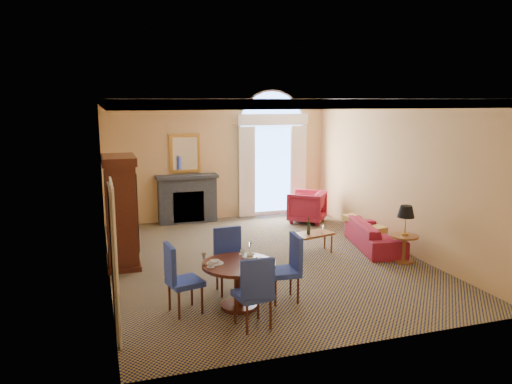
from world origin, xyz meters
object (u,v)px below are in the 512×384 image
object	(u,v)px
sofa	(375,235)
side_table	(405,227)
dining_table	(239,275)
armchair	(307,207)
armoire	(121,213)
coffee_table	(313,234)

from	to	relation	value
sofa	side_table	world-z (taller)	side_table
dining_table	armchair	xyz separation A→B (m)	(3.21, 4.72, -0.12)
armoire	armchair	size ratio (longest dim) A/B	2.37
armchair	dining_table	bearing A→B (deg)	3.03
armoire	side_table	size ratio (longest dim) A/B	1.91
armoire	armchair	world-z (taller)	armoire
dining_table	sofa	size ratio (longest dim) A/B	0.58
armchair	coffee_table	xyz separation A→B (m)	(-0.94, -2.48, -0.01)
armoire	dining_table	xyz separation A→B (m)	(1.59, -2.66, -0.50)
side_table	dining_table	bearing A→B (deg)	-163.46
armoire	dining_table	world-z (taller)	armoire
sofa	coffee_table	size ratio (longest dim) A/B	2.15
dining_table	sofa	xyz separation A→B (m)	(3.68, 2.12, -0.24)
side_table	coffee_table	bearing A→B (deg)	142.13
armchair	side_table	distance (m)	3.66
coffee_table	armchair	bearing A→B (deg)	54.11
sofa	armchair	size ratio (longest dim) A/B	2.18
dining_table	coffee_table	distance (m)	3.19
armoire	dining_table	distance (m)	3.14
sofa	coffee_table	bearing A→B (deg)	97.26
armoire	sofa	distance (m)	5.35
sofa	side_table	size ratio (longest dim) A/B	1.75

